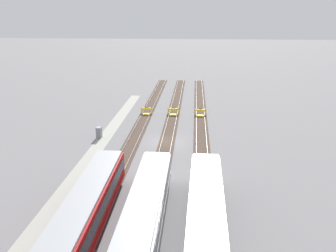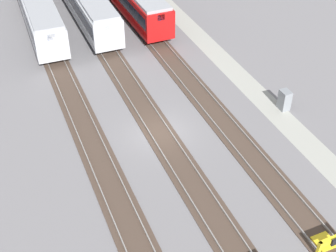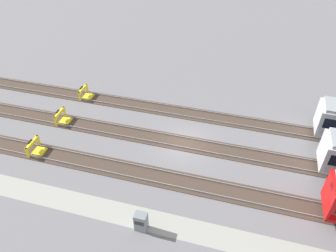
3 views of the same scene
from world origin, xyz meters
The scene contains 12 objects.
ground_plane centered at (0.00, 0.00, 0.00)m, with size 400.00×400.00×0.00m, color slate.
service_walkway centered at (0.00, -9.22, 0.00)m, with size 54.00×2.00×0.01m, color #9E9E93.
rail_track_nearest centered at (0.00, -4.85, 0.04)m, with size 90.00×2.24×0.21m.
rail_track_near_inner centered at (0.00, 0.00, 0.04)m, with size 90.00×2.24×0.21m.
rail_track_middle centered at (0.00, 4.85, 0.04)m, with size 90.00×2.24×0.21m.
subway_car_front_row_left_inner centered at (20.94, 4.81, 2.04)m, with size 18.06×3.24×3.70m.
subway_car_front_row_right_inner centered at (20.94, -4.80, 2.04)m, with size 18.05×3.14×3.70m.
subway_car_front_row_rightmost centered at (20.94, -0.01, 2.04)m, with size 18.00×2.86×3.70m.
bumper_stop_nearest_track centered at (-13.00, -4.85, 0.51)m, with size 1.36×2.00×1.22m.
bumper_stop_near_inner_track centered at (-13.02, 0.01, 0.51)m, with size 1.36×2.01×1.22m.
bumper_stop_middle_track centered at (-12.83, 4.85, 0.51)m, with size 1.35×2.00×1.22m.
electrical_cabinet centered at (-0.83, -10.02, 0.80)m, with size 0.90×0.73×1.60m.
Camera 1 is at (42.92, 3.65, 17.14)m, focal length 35.00 mm.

